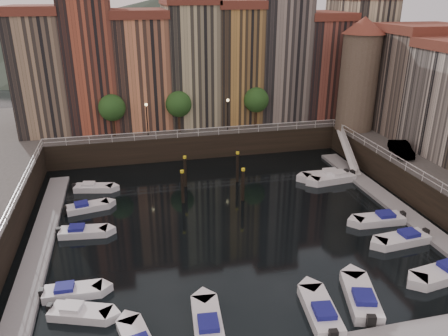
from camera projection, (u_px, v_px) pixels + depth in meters
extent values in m
plane|color=black|center=(229.00, 219.00, 40.20)|extent=(200.00, 200.00, 0.00)
cube|color=black|center=(187.00, 125.00, 63.12)|extent=(80.00, 20.00, 3.00)
cube|color=gray|center=(41.00, 244.00, 35.82)|extent=(2.00, 28.00, 0.35)
cube|color=gray|center=(392.00, 204.00, 42.65)|extent=(2.00, 28.00, 0.35)
cone|color=#2D382D|center=(45.00, 37.00, 130.61)|extent=(80.00, 80.00, 14.00)
cone|color=#2D382D|center=(162.00, 28.00, 137.23)|extent=(100.00, 100.00, 18.00)
cone|color=#2D382D|center=(267.00, 35.00, 145.73)|extent=(70.00, 70.00, 12.00)
cube|color=#997D61|center=(43.00, 74.00, 53.89)|extent=(6.00, 10.00, 14.00)
cube|color=brown|center=(33.00, 10.00, 51.09)|extent=(6.30, 10.30, 1.00)
cube|color=#A74D34|center=(92.00, 64.00, 54.76)|extent=(5.80, 10.00, 16.00)
cube|color=#DD865A|center=(142.00, 72.00, 56.53)|extent=(6.50, 10.00, 13.50)
cube|color=brown|center=(138.00, 13.00, 53.81)|extent=(6.80, 10.30, 1.00)
cube|color=tan|center=(190.00, 65.00, 57.58)|extent=(6.20, 10.00, 15.00)
cube|color=brown|center=(188.00, 0.00, 54.59)|extent=(6.50, 10.30, 1.00)
cube|color=#B98744|center=(233.00, 65.00, 58.92)|extent=(5.60, 10.00, 14.50)
cube|color=brown|center=(234.00, 4.00, 56.02)|extent=(5.90, 10.30, 1.00)
cube|color=gray|center=(276.00, 56.00, 59.81)|extent=(6.40, 10.00, 16.50)
cube|color=brown|center=(317.00, 68.00, 61.77)|extent=(6.00, 10.00, 13.00)
cube|color=brown|center=(321.00, 15.00, 59.15)|extent=(6.30, 10.30, 1.00)
cube|color=beige|center=(356.00, 57.00, 62.56)|extent=(5.90, 10.00, 15.50)
cube|color=#7D6C5F|center=(417.00, 84.00, 53.26)|extent=(9.00, 8.00, 12.00)
cube|color=brown|center=(426.00, 28.00, 50.82)|extent=(9.30, 8.30, 1.00)
cylinder|color=#6B5B4C|center=(358.00, 82.00, 54.15)|extent=(4.60, 4.60, 12.00)
cone|color=brown|center=(365.00, 25.00, 51.60)|extent=(5.20, 5.20, 2.00)
cylinder|color=black|center=(114.00, 127.00, 52.96)|extent=(0.30, 0.30, 2.40)
sphere|color=#1E4719|center=(112.00, 108.00, 52.06)|extent=(3.20, 3.20, 3.20)
cylinder|color=black|center=(179.00, 123.00, 54.65)|extent=(0.30, 0.30, 2.40)
sphere|color=#1E4719|center=(179.00, 104.00, 53.75)|extent=(3.20, 3.20, 3.20)
cylinder|color=black|center=(256.00, 118.00, 56.75)|extent=(0.30, 0.30, 2.40)
sphere|color=#1E4719|center=(256.00, 100.00, 55.86)|extent=(3.20, 3.20, 3.20)
cylinder|color=black|center=(147.00, 121.00, 52.60)|extent=(0.12, 0.12, 4.00)
sphere|color=#FFD88C|center=(146.00, 105.00, 51.85)|extent=(0.36, 0.36, 0.36)
cylinder|color=black|center=(228.00, 116.00, 54.71)|extent=(0.12, 0.12, 4.00)
sphere|color=#FFD88C|center=(228.00, 100.00, 53.96)|extent=(0.36, 0.36, 0.36)
cube|color=white|center=(198.00, 129.00, 53.18)|extent=(36.00, 0.08, 0.08)
cube|color=white|center=(198.00, 132.00, 53.34)|extent=(36.00, 0.06, 0.06)
cube|color=white|center=(415.00, 167.00, 41.61)|extent=(0.08, 34.00, 0.08)
cube|color=white|center=(414.00, 171.00, 41.78)|extent=(0.06, 34.00, 0.06)
cube|color=white|center=(9.00, 205.00, 34.03)|extent=(0.08, 34.00, 0.08)
cube|color=white|center=(10.00, 211.00, 34.20)|extent=(0.06, 34.00, 0.06)
cube|color=white|center=(348.00, 151.00, 52.18)|extent=(2.78, 8.26, 2.81)
cube|color=white|center=(348.00, 147.00, 52.00)|extent=(1.93, 8.32, 3.65)
cylinder|color=black|center=(183.00, 189.00, 42.75)|extent=(0.32, 0.32, 3.60)
cylinder|color=yellow|center=(182.00, 171.00, 42.06)|extent=(0.36, 0.36, 0.25)
cylinder|color=black|center=(185.00, 173.00, 46.40)|extent=(0.32, 0.32, 3.60)
cylinder|color=yellow|center=(185.00, 157.00, 45.71)|extent=(0.36, 0.36, 0.25)
cylinder|color=black|center=(243.00, 187.00, 43.23)|extent=(0.32, 0.32, 3.60)
cylinder|color=yellow|center=(243.00, 169.00, 42.54)|extent=(0.36, 0.36, 0.25)
cylinder|color=black|center=(237.00, 169.00, 47.61)|extent=(0.32, 0.32, 3.60)
cylinder|color=yellow|center=(238.00, 153.00, 46.91)|extent=(0.36, 0.36, 0.25)
cube|color=white|center=(81.00, 313.00, 27.99)|extent=(4.18, 2.74, 0.67)
cube|color=white|center=(72.00, 308.00, 27.89)|extent=(1.53, 1.42, 0.44)
cube|color=black|center=(50.00, 308.00, 28.12)|extent=(0.44, 0.52, 0.62)
cube|color=white|center=(73.00, 292.00, 29.99)|extent=(3.94, 1.64, 0.66)
cube|color=navy|center=(64.00, 288.00, 29.75)|extent=(1.27, 1.10, 0.44)
cube|color=black|center=(42.00, 293.00, 29.54)|extent=(0.32, 0.45, 0.62)
cube|color=white|center=(84.00, 232.00, 37.45)|extent=(4.13, 1.98, 0.68)
cube|color=navy|center=(77.00, 228.00, 37.24)|extent=(1.38, 1.22, 0.45)
cube|color=black|center=(58.00, 231.00, 37.15)|extent=(0.37, 0.49, 0.63)
cube|color=white|center=(88.00, 207.00, 41.78)|extent=(4.12, 2.24, 0.66)
cube|color=navy|center=(81.00, 205.00, 41.43)|extent=(1.42, 1.29, 0.44)
cube|color=black|center=(65.00, 209.00, 40.92)|extent=(0.39, 0.50, 0.62)
cube|color=white|center=(94.00, 188.00, 45.87)|extent=(4.15, 2.31, 0.67)
cube|color=white|center=(88.00, 185.00, 45.71)|extent=(1.45, 1.31, 0.45)
cube|color=black|center=(74.00, 186.00, 45.76)|extent=(0.40, 0.50, 0.62)
cube|color=white|center=(443.00, 274.00, 31.76)|extent=(5.02, 2.55, 0.82)
cube|color=white|center=(402.00, 240.00, 36.21)|extent=(4.61, 2.09, 0.76)
cube|color=navy|center=(409.00, 234.00, 36.22)|extent=(1.52, 1.34, 0.51)
cube|color=black|center=(426.00, 233.00, 36.79)|extent=(0.40, 0.54, 0.71)
cube|color=white|center=(379.00, 220.00, 39.39)|extent=(4.52, 1.91, 0.76)
cube|color=navy|center=(386.00, 215.00, 39.32)|extent=(1.47, 1.27, 0.51)
cube|color=black|center=(403.00, 215.00, 39.69)|extent=(0.38, 0.52, 0.71)
cube|color=white|center=(333.00, 179.00, 48.02)|extent=(5.03, 2.41, 0.83)
cube|color=white|center=(338.00, 174.00, 48.04)|extent=(1.68, 1.49, 0.55)
cube|color=black|center=(352.00, 173.00, 48.71)|extent=(0.45, 0.59, 0.77)
cube|color=white|center=(325.00, 176.00, 48.62)|extent=(4.91, 2.09, 0.82)
cube|color=white|center=(331.00, 172.00, 48.55)|extent=(1.60, 1.39, 0.55)
cube|color=black|center=(346.00, 173.00, 48.94)|extent=(0.41, 0.57, 0.77)
cube|color=white|center=(207.00, 323.00, 27.10)|extent=(2.16, 4.70, 0.78)
cube|color=navy|center=(208.00, 324.00, 26.35)|extent=(1.37, 1.56, 0.52)
cube|color=white|center=(320.00, 311.00, 28.11)|extent=(2.36, 4.84, 0.79)
cube|color=navy|center=(324.00, 312.00, 27.34)|extent=(1.44, 1.63, 0.53)
cube|color=black|center=(333.00, 335.00, 25.76)|extent=(0.57, 0.43, 0.74)
cube|color=white|center=(361.00, 298.00, 29.32)|extent=(3.15, 5.20, 0.83)
cube|color=navy|center=(364.00, 298.00, 28.52)|extent=(1.70, 1.85, 0.55)
cube|color=black|center=(371.00, 321.00, 26.86)|extent=(0.64, 0.52, 0.77)
imported|color=gray|center=(402.00, 150.00, 46.90)|extent=(2.63, 4.15, 1.32)
imported|color=gray|center=(401.00, 149.00, 46.87)|extent=(2.49, 4.54, 1.42)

